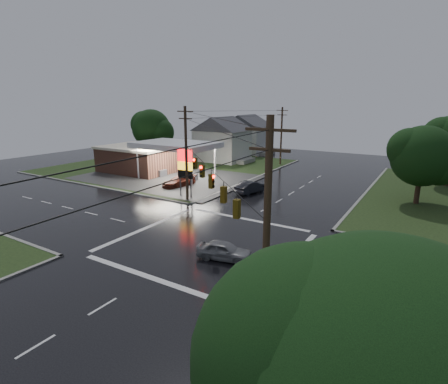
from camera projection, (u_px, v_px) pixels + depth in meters
The scene contains 15 objects.
ground at pixel (209, 243), 29.28m from camera, with size 120.00×120.00×0.00m, color black.
grass_nw at pixel (170, 166), 63.87m from camera, with size 36.00×36.00×0.08m, color #1F3015.
gas_station at pixel (147, 157), 57.88m from camera, with size 26.20×18.00×5.60m.
pylon_sign at pixel (185, 165), 42.24m from camera, with size 2.00×0.35×6.00m.
utility_pole_nw at pixel (186, 153), 40.48m from camera, with size 2.20×0.32×11.00m.
utility_pole_se at pixel (266, 239), 15.19m from camera, with size 2.20×0.32×11.00m.
utility_pole_n at pixel (281, 135), 64.04m from camera, with size 2.20×0.32×10.50m.
traffic_signals at pixel (208, 167), 27.62m from camera, with size 26.87×26.87×1.47m.
house_near at pixel (223, 139), 68.46m from camera, with size 11.05×8.48×8.60m.
house_far at pixel (247, 134), 78.86m from camera, with size 11.05×8.48×8.60m.
tree_nw_behind at pixel (152, 129), 69.59m from camera, with size 8.93×7.60×10.00m.
tree_ne_near at pixel (424, 156), 38.84m from camera, with size 7.99×6.80×8.98m.
car_north at pixel (251, 187), 45.02m from camera, with size 1.67×4.78×1.58m, color black.
car_crossing at pixel (224, 251), 26.05m from camera, with size 1.67×4.14×1.41m, color gray.
car_pump at pixel (179, 181), 48.42m from camera, with size 2.04×5.03×1.46m, color #5B2014.
Camera 1 is at (15.35, -22.55, 11.52)m, focal length 28.00 mm.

